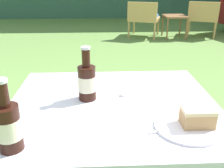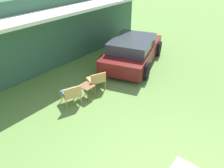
# 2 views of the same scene
# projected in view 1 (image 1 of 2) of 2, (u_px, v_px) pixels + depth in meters

# --- Properties ---
(wicker_chair_cushioned) EXTENTS (0.73, 0.71, 0.72)m
(wicker_chair_cushioned) POSITION_uv_depth(u_px,v_px,m) (144.00, 17.00, 5.32)
(wicker_chair_cushioned) COLOR tan
(wicker_chair_cushioned) RESTS_ON ground_plane
(wicker_chair_plain) EXTENTS (0.74, 0.72, 0.72)m
(wicker_chair_plain) POSITION_uv_depth(u_px,v_px,m) (203.00, 17.00, 5.35)
(wicker_chair_plain) COLOR tan
(wicker_chair_plain) RESTS_ON ground_plane
(garden_side_table) EXTENTS (0.43, 0.47, 0.45)m
(garden_side_table) POSITION_uv_depth(u_px,v_px,m) (175.00, 18.00, 5.25)
(garden_side_table) COLOR brown
(garden_side_table) RESTS_ON ground_plane
(patio_table) EXTENTS (0.90, 0.80, 0.69)m
(patio_table) POSITION_uv_depth(u_px,v_px,m) (113.00, 116.00, 1.16)
(patio_table) COLOR silver
(patio_table) RESTS_ON ground_plane
(cake_on_plate) EXTENTS (0.25, 0.25, 0.08)m
(cake_on_plate) POSITION_uv_depth(u_px,v_px,m) (193.00, 121.00, 0.95)
(cake_on_plate) COLOR white
(cake_on_plate) RESTS_ON patio_table
(cola_bottle_near) EXTENTS (0.08, 0.08, 0.24)m
(cola_bottle_near) POSITION_uv_depth(u_px,v_px,m) (87.00, 81.00, 1.14)
(cola_bottle_near) COLOR black
(cola_bottle_near) RESTS_ON patio_table
(cola_bottle_far) EXTENTS (0.08, 0.08, 0.24)m
(cola_bottle_far) POSITION_uv_depth(u_px,v_px,m) (8.00, 126.00, 0.81)
(cola_bottle_far) COLOR black
(cola_bottle_far) RESTS_ON patio_table
(fork) EXTENTS (0.17, 0.05, 0.01)m
(fork) POSITION_uv_depth(u_px,v_px,m) (170.00, 129.00, 0.94)
(fork) COLOR silver
(fork) RESTS_ON patio_table
(loose_bottle_cap) EXTENTS (0.03, 0.03, 0.01)m
(loose_bottle_cap) POSITION_uv_depth(u_px,v_px,m) (123.00, 95.00, 1.20)
(loose_bottle_cap) COLOR silver
(loose_bottle_cap) RESTS_ON patio_table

